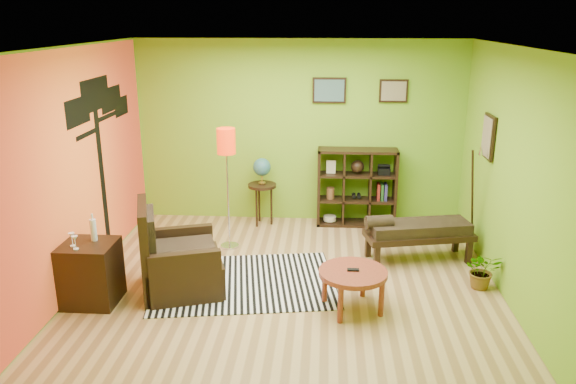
# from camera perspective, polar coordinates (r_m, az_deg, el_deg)

# --- Properties ---
(ground) EXTENTS (5.00, 5.00, 0.00)m
(ground) POSITION_cam_1_polar(r_m,az_deg,el_deg) (6.98, 0.14, -9.01)
(ground) COLOR tan
(ground) RESTS_ON ground
(room_shell) EXTENTS (5.04, 4.54, 2.82)m
(room_shell) POSITION_cam_1_polar(r_m,az_deg,el_deg) (6.40, -0.67, 5.65)
(room_shell) COLOR #74AC22
(room_shell) RESTS_ON ground
(zebra_rug) EXTENTS (2.41, 1.89, 0.01)m
(zebra_rug) POSITION_cam_1_polar(r_m,az_deg,el_deg) (6.96, -4.47, -9.08)
(zebra_rug) COLOR white
(zebra_rug) RESTS_ON ground
(coffee_table) EXTENTS (0.75, 0.75, 0.48)m
(coffee_table) POSITION_cam_1_polar(r_m,az_deg,el_deg) (6.23, 6.61, -8.47)
(coffee_table) COLOR maroon
(coffee_table) RESTS_ON ground
(armchair) EXTENTS (1.13, 1.12, 1.09)m
(armchair) POSITION_cam_1_polar(r_m,az_deg,el_deg) (6.76, -11.27, -7.19)
(armchair) COLOR black
(armchair) RESTS_ON ground
(side_cabinet) EXTENTS (0.60, 0.55, 1.03)m
(side_cabinet) POSITION_cam_1_polar(r_m,az_deg,el_deg) (6.73, -19.47, -7.73)
(side_cabinet) COLOR black
(side_cabinet) RESTS_ON ground
(floor_lamp) EXTENTS (0.26, 0.26, 1.69)m
(floor_lamp) POSITION_cam_1_polar(r_m,az_deg,el_deg) (7.56, -6.27, 4.05)
(floor_lamp) COLOR silver
(floor_lamp) RESTS_ON ground
(globe_table) EXTENTS (0.43, 0.43, 1.06)m
(globe_table) POSITION_cam_1_polar(r_m,az_deg,el_deg) (8.55, -2.66, 1.77)
(globe_table) COLOR black
(globe_table) RESTS_ON ground
(cube_shelf) EXTENTS (1.20, 0.35, 1.20)m
(cube_shelf) POSITION_cam_1_polar(r_m,az_deg,el_deg) (8.65, 7.08, 0.45)
(cube_shelf) COLOR black
(cube_shelf) RESTS_ON ground
(bench) EXTENTS (1.48, 0.79, 0.65)m
(bench) POSITION_cam_1_polar(r_m,az_deg,el_deg) (7.57, 12.89, -3.85)
(bench) COLOR black
(bench) RESTS_ON ground
(potted_plant) EXTENTS (0.43, 0.47, 0.36)m
(potted_plant) POSITION_cam_1_polar(r_m,az_deg,el_deg) (7.12, 19.10, -7.87)
(potted_plant) COLOR #26661E
(potted_plant) RESTS_ON ground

